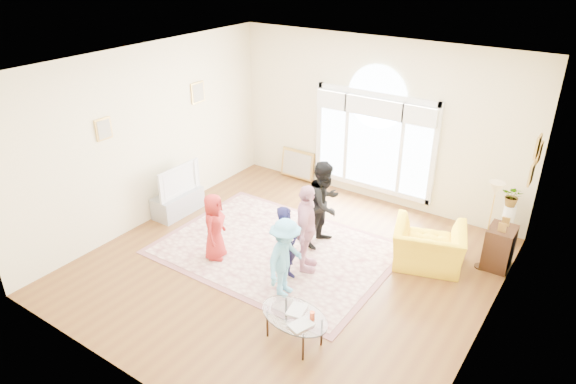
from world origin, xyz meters
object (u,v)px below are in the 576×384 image
Objects in this scene: area_rug at (276,250)px; television at (176,179)px; tv_console at (178,203)px; armchair at (428,246)px; coffee_table at (294,316)px.

area_rug is 3.58× the size of television.
tv_console is at bearing 180.00° from television.
coffee_table is at bearing 55.65° from armchair.
tv_console is 0.99× the size of television.
area_rug is 2.50m from armchair.
television is (-2.32, 0.03, 0.70)m from area_rug.
area_rug is at bearing 6.32° from armchair.
armchair reaches higher than coffee_table.
coffee_table is (1.47, -1.65, 0.39)m from area_rug.
television reaches higher than area_rug.
coffee_table is (3.78, -1.68, -0.31)m from television.
area_rug is 2.33m from tv_console.
coffee_table is 0.99× the size of armchair.
armchair is (4.58, 0.97, -0.36)m from television.
tv_console is at bearing 165.09° from coffee_table.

